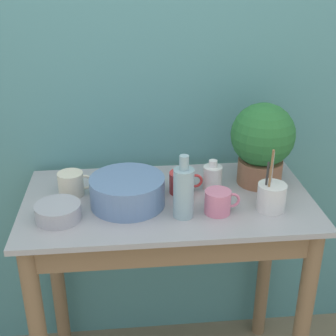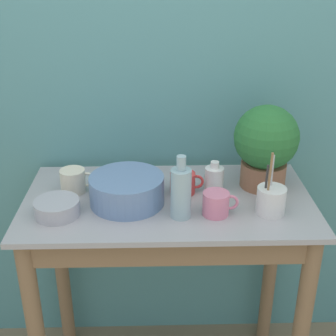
# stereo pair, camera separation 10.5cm
# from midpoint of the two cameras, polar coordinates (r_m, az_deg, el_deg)

# --- Properties ---
(wall_back) EXTENTS (6.00, 0.05, 2.40)m
(wall_back) POSITION_cam_midpoint_polar(r_m,az_deg,el_deg) (1.88, -2.61, 9.31)
(wall_back) COLOR teal
(wall_back) RESTS_ON ground_plane
(counter_table) EXTENTS (1.04, 0.56, 0.90)m
(counter_table) POSITION_cam_midpoint_polar(r_m,az_deg,el_deg) (1.79, -1.64, -10.45)
(counter_table) COLOR #846647
(counter_table) RESTS_ON ground_plane
(potted_plant) EXTENTS (0.24, 0.24, 0.31)m
(potted_plant) POSITION_cam_midpoint_polar(r_m,az_deg,el_deg) (1.75, 9.76, 3.22)
(potted_plant) COLOR #8C5B42
(potted_plant) RESTS_ON counter_table
(bowl_wash_large) EXTENTS (0.26, 0.26, 0.10)m
(bowl_wash_large) POSITION_cam_midpoint_polar(r_m,az_deg,el_deg) (1.64, -6.80, -2.86)
(bowl_wash_large) COLOR #6684B2
(bowl_wash_large) RESTS_ON counter_table
(bottle_tall) EXTENTS (0.07, 0.07, 0.22)m
(bottle_tall) POSITION_cam_midpoint_polar(r_m,az_deg,el_deg) (1.54, -0.04, -2.93)
(bottle_tall) COLOR #93B2BC
(bottle_tall) RESTS_ON counter_table
(bottle_short) EXTENTS (0.07, 0.07, 0.11)m
(bottle_short) POSITION_cam_midpoint_polar(r_m,az_deg,el_deg) (1.74, 3.73, -1.10)
(bottle_short) COLOR white
(bottle_short) RESTS_ON counter_table
(mug_pink) EXTENTS (0.12, 0.09, 0.08)m
(mug_pink) POSITION_cam_midpoint_polar(r_m,az_deg,el_deg) (1.58, 4.28, -4.17)
(mug_pink) COLOR pink
(mug_pink) RESTS_ON counter_table
(mug_red) EXTENTS (0.12, 0.09, 0.08)m
(mug_red) POSITION_cam_midpoint_polar(r_m,az_deg,el_deg) (1.71, 0.01, -1.79)
(mug_red) COLOR #C63838
(mug_red) RESTS_ON counter_table
(mug_cream) EXTENTS (0.13, 0.09, 0.09)m
(mug_cream) POSITION_cam_midpoint_polar(r_m,az_deg,el_deg) (1.74, -13.38, -1.90)
(mug_cream) COLOR beige
(mug_cream) RESTS_ON counter_table
(bowl_small_steel) EXTENTS (0.15, 0.15, 0.05)m
(bowl_small_steel) POSITION_cam_midpoint_polar(r_m,az_deg,el_deg) (1.60, -15.09, -5.21)
(bowl_small_steel) COLOR #A8A8B2
(bowl_small_steel) RESTS_ON counter_table
(utensil_cup) EXTENTS (0.10, 0.10, 0.23)m
(utensil_cup) POSITION_cam_midpoint_polar(r_m,az_deg,el_deg) (1.62, 10.69, -3.44)
(utensil_cup) COLOR silver
(utensil_cup) RESTS_ON counter_table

